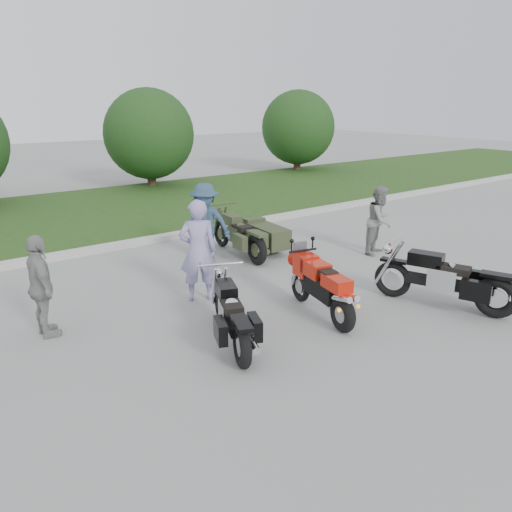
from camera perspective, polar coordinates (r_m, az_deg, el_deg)
ground at (r=8.23m, az=4.42°, el=-8.07°), size 80.00×80.00×0.00m
curb at (r=13.03m, az=-13.26°, el=1.57°), size 60.00×0.30×0.15m
grass_strip at (r=16.81m, az=-19.11°, el=4.61°), size 60.00×8.00×0.14m
tree_mid_right at (r=21.08m, az=-12.14°, el=13.46°), size 3.60×3.60×4.00m
tree_far_right at (r=25.53m, az=4.82°, el=14.42°), size 3.60×3.60×4.00m
sportbike_red at (r=8.46m, az=7.55°, el=-3.39°), size 0.66×1.96×0.94m
cruiser_left at (r=7.49m, az=-2.78°, el=-7.08°), size 0.96×2.08×0.85m
cruiser_right at (r=9.38m, az=21.16°, el=-2.77°), size 1.06×2.38×0.96m
cruiser_sidecar at (r=11.87m, az=-0.04°, el=2.29°), size 1.29×2.39×0.92m
person_stripe at (r=9.03m, az=-6.64°, el=0.60°), size 0.81×0.69×1.88m
person_grey at (r=12.17m, az=13.96°, el=4.01°), size 0.94×0.84×1.63m
person_denim at (r=11.21m, az=-5.81°, el=3.75°), size 1.25×1.32×1.80m
person_back at (r=8.28m, az=-23.33°, el=-3.27°), size 0.40×0.96×1.63m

